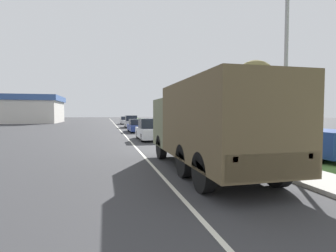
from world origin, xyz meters
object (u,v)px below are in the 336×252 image
at_px(car_second_ahead, 137,126).
at_px(lamp_post, 282,41).
at_px(car_nearest_ahead, 150,130).
at_px(pickup_truck, 298,137).
at_px(car_fourth_ahead, 126,121).
at_px(car_third_ahead, 131,122).
at_px(military_truck, 208,123).

height_order(car_second_ahead, lamp_post, lamp_post).
bearing_deg(car_nearest_ahead, pickup_truck, -55.76).
relative_size(car_fourth_ahead, pickup_truck, 0.79).
distance_m(pickup_truck, lamp_post, 5.63).
relative_size(car_third_ahead, lamp_post, 0.53).
bearing_deg(car_second_ahead, lamp_post, -81.74).
distance_m(car_nearest_ahead, car_second_ahead, 8.74).
bearing_deg(pickup_truck, military_truck, -157.01).
xyz_separation_m(military_truck, pickup_truck, (5.85, 2.48, -0.85)).
bearing_deg(car_third_ahead, car_nearest_ahead, -90.85).
xyz_separation_m(car_third_ahead, lamp_post, (2.69, -29.05, 3.99)).
relative_size(military_truck, car_fourth_ahead, 1.72).
bearing_deg(military_truck, car_nearest_ahead, 90.84).
height_order(car_third_ahead, pickup_truck, pickup_truck).
xyz_separation_m(car_nearest_ahead, car_third_ahead, (0.26, 17.49, 0.02)).
relative_size(car_second_ahead, lamp_post, 0.60).
bearing_deg(military_truck, car_fourth_ahead, 89.68).
relative_size(car_nearest_ahead, car_second_ahead, 0.92).
height_order(car_nearest_ahead, lamp_post, lamp_post).
height_order(car_nearest_ahead, pickup_truck, pickup_truck).
xyz_separation_m(car_third_ahead, car_fourth_ahead, (0.13, 11.46, -0.12)).
distance_m(military_truck, car_third_ahead, 28.83).
height_order(pickup_truck, lamp_post, lamp_post).
height_order(car_nearest_ahead, car_third_ahead, car_third_ahead).
height_order(military_truck, car_second_ahead, military_truck).
bearing_deg(military_truck, pickup_truck, 22.99).
height_order(military_truck, car_fourth_ahead, military_truck).
height_order(car_third_ahead, lamp_post, lamp_post).
relative_size(military_truck, pickup_truck, 1.37).
relative_size(military_truck, car_nearest_ahead, 1.81).
xyz_separation_m(car_third_ahead, pickup_truck, (5.75, -26.33, 0.12)).
bearing_deg(pickup_truck, car_fourth_ahead, 98.46).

